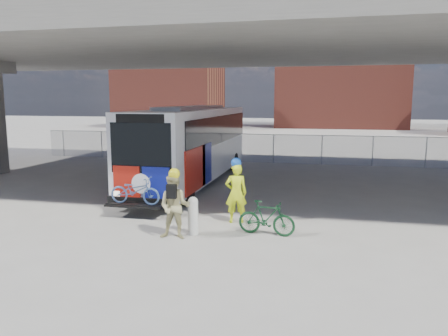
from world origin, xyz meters
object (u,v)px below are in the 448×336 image
(bollard, at_px, (193,214))
(bike_parked, at_px, (266,218))
(bus, at_px, (193,139))
(cyclist_tan, at_px, (175,206))
(cyclist_hivis, at_px, (236,191))

(bollard, distance_m, bike_parked, 2.18)
(bus, bearing_deg, bike_parked, -58.34)
(bollard, distance_m, cyclist_tan, 0.72)
(bollard, bearing_deg, cyclist_tan, -129.14)
(bus, relative_size, cyclist_hivis, 6.01)
(cyclist_hivis, height_order, cyclist_tan, cyclist_hivis)
(bollard, bearing_deg, bus, 107.26)
(bus, distance_m, cyclist_hivis, 7.27)
(cyclist_hivis, distance_m, bike_parked, 1.69)
(cyclist_hivis, height_order, bike_parked, cyclist_hivis)
(bus, xyz_separation_m, bollard, (2.45, -7.89, -1.49))
(bus, height_order, bollard, bus)
(cyclist_tan, bearing_deg, bollard, 45.30)
(bus, height_order, bike_parked, bus)
(cyclist_hivis, bearing_deg, cyclist_tan, 37.37)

